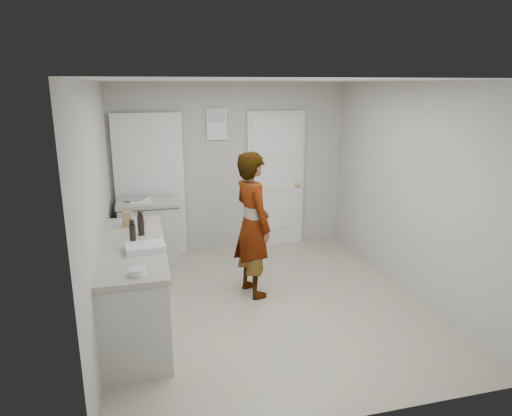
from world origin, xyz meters
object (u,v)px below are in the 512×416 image
object	(u,v)px
person	(253,225)
egg_bowl	(138,272)
spice_jar	(144,223)
baking_dish	(145,248)
oil_cruet_a	(141,223)
cake_mix_box	(127,219)
oil_cruet_b	(133,234)

from	to	relation	value
person	egg_bowl	distance (m)	1.86
spice_jar	baking_dish	distance (m)	0.80
oil_cruet_a	baking_dish	xyz separation A→B (m)	(0.03, -0.49, -0.10)
cake_mix_box	oil_cruet_b	world-z (taller)	oil_cruet_b
cake_mix_box	spice_jar	world-z (taller)	cake_mix_box
cake_mix_box	baking_dish	xyz separation A→B (m)	(0.17, -0.82, -0.06)
oil_cruet_b	egg_bowl	size ratio (longest dim) A/B	1.94
oil_cruet_b	cake_mix_box	bearing A→B (deg)	95.43
baking_dish	egg_bowl	bearing A→B (deg)	-97.22
oil_cruet_b	spice_jar	bearing A→B (deg)	80.26
oil_cruet_b	egg_bowl	bearing A→B (deg)	-87.04
person	baking_dish	bearing A→B (deg)	107.26
person	cake_mix_box	bearing A→B (deg)	73.05
oil_cruet_a	spice_jar	bearing A→B (deg)	84.10
baking_dish	person	bearing A→B (deg)	30.81
person	spice_jar	bearing A→B (deg)	73.72
spice_jar	oil_cruet_b	distance (m)	0.67
person	oil_cruet_a	distance (m)	1.31
person	cake_mix_box	xyz separation A→B (m)	(-1.41, 0.08, 0.15)
person	spice_jar	size ratio (longest dim) A/B	22.71
person	egg_bowl	xyz separation A→B (m)	(-1.31, -1.31, 0.09)
oil_cruet_b	egg_bowl	world-z (taller)	oil_cruet_b
spice_jar	oil_cruet_b	xyz separation A→B (m)	(-0.11, -0.65, 0.10)
cake_mix_box	oil_cruet_a	bearing A→B (deg)	-49.97
baking_dish	spice_jar	bearing A→B (deg)	89.87
oil_cruet_b	baking_dish	distance (m)	0.21
oil_cruet_a	egg_bowl	xyz separation A→B (m)	(-0.04, -1.06, -0.10)
person	oil_cruet_b	distance (m)	1.49
spice_jar	oil_cruet_a	xyz separation A→B (m)	(-0.03, -0.31, 0.09)
spice_jar	egg_bowl	bearing A→B (deg)	-93.10
spice_jar	oil_cruet_b	size ratio (longest dim) A/B	0.27
cake_mix_box	oil_cruet_b	xyz separation A→B (m)	(0.06, -0.68, 0.05)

